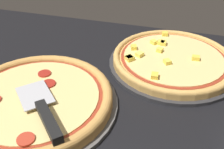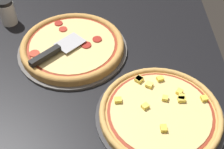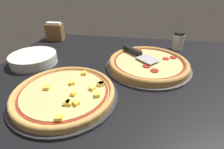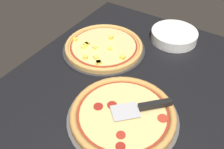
{
  "view_description": "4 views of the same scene",
  "coord_description": "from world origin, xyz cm",
  "px_view_note": "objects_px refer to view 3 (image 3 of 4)",
  "views": [
    {
      "loc": [
        22.75,
        -46.66,
        43.32
      ],
      "look_at": [
        6.4,
        9.1,
        3.0
      ],
      "focal_mm": 42.0,
      "sensor_mm": 36.0,
      "label": 1
    },
    {
      "loc": [
        76.75,
        8.67,
        76.41
      ],
      "look_at": [
        6.4,
        9.1,
        3.0
      ],
      "focal_mm": 50.0,
      "sensor_mm": 36.0,
      "label": 2
    },
    {
      "loc": [
        -3.61,
        70.54,
        39.29
      ],
      "look_at": [
        6.4,
        9.1,
        3.0
      ],
      "focal_mm": 28.0,
      "sensor_mm": 36.0,
      "label": 3
    },
    {
      "loc": [
        -60.07,
        -33.51,
        74.39
      ],
      "look_at": [
        6.4,
        9.1,
        3.0
      ],
      "focal_mm": 42.0,
      "sensor_mm": 36.0,
      "label": 4
    }
  ],
  "objects_px": {
    "plate_stack": "(34,59)",
    "parmesan_shaker": "(178,41)",
    "pizza_back": "(64,92)",
    "serving_spatula": "(136,52)",
    "napkin_holder": "(55,32)",
    "pizza_front": "(148,63)"
  },
  "relations": [
    {
      "from": "plate_stack",
      "to": "parmesan_shaker",
      "type": "distance_m",
      "value": 0.8
    },
    {
      "from": "plate_stack",
      "to": "napkin_holder",
      "type": "relative_size",
      "value": 1.92
    },
    {
      "from": "pizza_back",
      "to": "parmesan_shaker",
      "type": "xyz_separation_m",
      "value": [
        -0.47,
        -0.55,
        0.03
      ]
    },
    {
      "from": "pizza_front",
      "to": "serving_spatula",
      "type": "relative_size",
      "value": 2.0
    },
    {
      "from": "serving_spatula",
      "to": "plate_stack",
      "type": "height_order",
      "value": "serving_spatula"
    },
    {
      "from": "serving_spatula",
      "to": "napkin_holder",
      "type": "height_order",
      "value": "napkin_holder"
    },
    {
      "from": "pizza_back",
      "to": "plate_stack",
      "type": "xyz_separation_m",
      "value": [
        0.26,
        -0.24,
        0.0
      ]
    },
    {
      "from": "pizza_back",
      "to": "plate_stack",
      "type": "relative_size",
      "value": 1.62
    },
    {
      "from": "serving_spatula",
      "to": "pizza_front",
      "type": "bearing_deg",
      "value": 134.25
    },
    {
      "from": "pizza_front",
      "to": "parmesan_shaker",
      "type": "distance_m",
      "value": 0.32
    },
    {
      "from": "plate_stack",
      "to": "parmesan_shaker",
      "type": "bearing_deg",
      "value": -157.01
    },
    {
      "from": "plate_stack",
      "to": "napkin_holder",
      "type": "xyz_separation_m",
      "value": [
        0.05,
        -0.36,
        0.03
      ]
    },
    {
      "from": "parmesan_shaker",
      "to": "napkin_holder",
      "type": "height_order",
      "value": "napkin_holder"
    },
    {
      "from": "pizza_back",
      "to": "napkin_holder",
      "type": "height_order",
      "value": "napkin_holder"
    },
    {
      "from": "pizza_front",
      "to": "serving_spatula",
      "type": "distance_m",
      "value": 0.09
    },
    {
      "from": "pizza_front",
      "to": "napkin_holder",
      "type": "bearing_deg",
      "value": -27.14
    },
    {
      "from": "plate_stack",
      "to": "parmesan_shaker",
      "type": "relative_size",
      "value": 2.17
    },
    {
      "from": "serving_spatula",
      "to": "parmesan_shaker",
      "type": "height_order",
      "value": "parmesan_shaker"
    },
    {
      "from": "pizza_back",
      "to": "plate_stack",
      "type": "bearing_deg",
      "value": -42.83
    },
    {
      "from": "pizza_front",
      "to": "parmesan_shaker",
      "type": "xyz_separation_m",
      "value": [
        -0.17,
        -0.27,
        0.03
      ]
    },
    {
      "from": "plate_stack",
      "to": "parmesan_shaker",
      "type": "xyz_separation_m",
      "value": [
        -0.73,
        -0.31,
        0.03
      ]
    },
    {
      "from": "serving_spatula",
      "to": "napkin_holder",
      "type": "distance_m",
      "value": 0.6
    }
  ]
}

